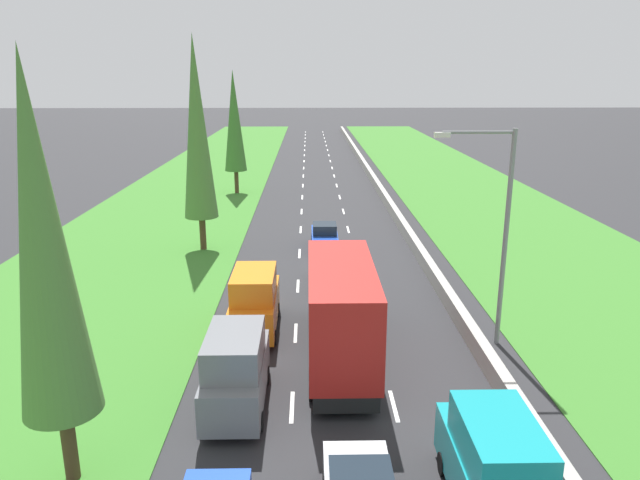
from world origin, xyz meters
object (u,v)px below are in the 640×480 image
at_px(red_box_truck_centre_lane, 340,308).
at_px(grey_van_left_lane, 236,370).
at_px(poplar_tree_nearest, 42,243).
at_px(poplar_tree_third, 234,121).
at_px(silver_hatchback_centre_lane, 328,270).
at_px(teal_van_right_lane, 494,467).
at_px(orange_van_left_lane, 255,301).
at_px(poplar_tree_second, 197,129).
at_px(blue_hatchback_centre_lane, 324,236).
at_px(street_light_mast, 498,223).

relative_size(red_box_truck_centre_lane, grey_van_left_lane, 1.92).
height_order(poplar_tree_nearest, poplar_tree_third, poplar_tree_nearest).
bearing_deg(silver_hatchback_centre_lane, teal_van_right_lane, -78.23).
height_order(grey_van_left_lane, silver_hatchback_centre_lane, grey_van_left_lane).
bearing_deg(grey_van_left_lane, teal_van_right_lane, -36.31).
xyz_separation_m(orange_van_left_lane, poplar_tree_second, (-4.50, 12.73, 6.38)).
bearing_deg(poplar_tree_second, silver_hatchback_centre_lane, -40.96).
height_order(orange_van_left_lane, poplar_tree_third, poplar_tree_third).
bearing_deg(teal_van_right_lane, blue_hatchback_centre_lane, 98.51).
distance_m(poplar_tree_nearest, poplar_tree_third, 41.77).
bearing_deg(orange_van_left_lane, blue_hatchback_centre_lane, 75.15).
bearing_deg(red_box_truck_centre_lane, blue_hatchback_centre_lane, 90.68).
height_order(teal_van_right_lane, silver_hatchback_centre_lane, teal_van_right_lane).
bearing_deg(orange_van_left_lane, street_light_mast, -8.39).
height_order(grey_van_left_lane, blue_hatchback_centre_lane, grey_van_left_lane).
bearing_deg(orange_van_left_lane, red_box_truck_centre_lane, -37.75).
relative_size(teal_van_right_lane, blue_hatchback_centre_lane, 1.26).
bearing_deg(silver_hatchback_centre_lane, orange_van_left_lane, -120.41).
xyz_separation_m(poplar_tree_nearest, poplar_tree_second, (-0.22, 22.63, 0.86)).
bearing_deg(poplar_tree_second, street_light_mast, -44.44).
height_order(silver_hatchback_centre_lane, poplar_tree_second, poplar_tree_second).
height_order(teal_van_right_lane, poplar_tree_nearest, poplar_tree_nearest).
bearing_deg(red_box_truck_centre_lane, poplar_tree_nearest, -137.88).
xyz_separation_m(grey_van_left_lane, poplar_tree_third, (-4.48, 38.13, 5.42)).
bearing_deg(blue_hatchback_centre_lane, poplar_tree_third, 112.72).
bearing_deg(red_box_truck_centre_lane, teal_van_right_lane, -68.37).
bearing_deg(poplar_tree_second, blue_hatchback_centre_lane, 0.84).
height_order(red_box_truck_centre_lane, street_light_mast, street_light_mast).
distance_m(grey_van_left_lane, poplar_tree_nearest, 7.83).
height_order(blue_hatchback_centre_lane, poplar_tree_second, poplar_tree_second).
relative_size(silver_hatchback_centre_lane, poplar_tree_nearest, 0.33).
relative_size(teal_van_right_lane, poplar_tree_nearest, 0.42).
height_order(red_box_truck_centre_lane, poplar_tree_third, poplar_tree_third).
relative_size(red_box_truck_centre_lane, poplar_tree_nearest, 0.80).
xyz_separation_m(teal_van_right_lane, street_light_mast, (2.94, 10.02, 3.83)).
relative_size(silver_hatchback_centre_lane, orange_van_left_lane, 0.80).
bearing_deg(street_light_mast, teal_van_right_lane, -106.35).
height_order(red_box_truck_centre_lane, orange_van_left_lane, red_box_truck_centre_lane).
bearing_deg(poplar_tree_nearest, street_light_mast, 30.56).
distance_m(orange_van_left_lane, street_light_mast, 10.80).
distance_m(poplar_tree_nearest, street_light_mast, 16.65).
xyz_separation_m(teal_van_right_lane, silver_hatchback_centre_lane, (-3.61, 17.34, -0.56)).
relative_size(blue_hatchback_centre_lane, poplar_tree_third, 0.34).
xyz_separation_m(silver_hatchback_centre_lane, poplar_tree_second, (-7.93, 6.88, 6.94)).
relative_size(silver_hatchback_centre_lane, poplar_tree_second, 0.29).
distance_m(red_box_truck_centre_lane, silver_hatchback_centre_lane, 8.74).
relative_size(red_box_truck_centre_lane, poplar_tree_third, 0.81).
relative_size(red_box_truck_centre_lane, street_light_mast, 1.04).
distance_m(silver_hatchback_centre_lane, poplar_tree_third, 27.88).
height_order(teal_van_right_lane, street_light_mast, street_light_mast).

